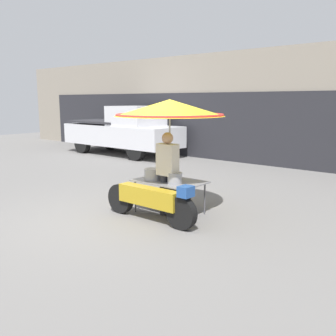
{
  "coord_description": "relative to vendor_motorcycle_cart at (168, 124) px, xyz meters",
  "views": [
    {
      "loc": [
        4.94,
        -4.39,
        2.12
      ],
      "look_at": [
        0.56,
        0.86,
        0.88
      ],
      "focal_mm": 40.0,
      "sensor_mm": 36.0,
      "label": 1
    }
  ],
  "objects": [
    {
      "name": "ground_plane",
      "position": [
        -0.56,
        -0.84,
        -1.7
      ],
      "size": [
        36.0,
        36.0,
        0.0
      ],
      "primitive_type": "plane",
      "color": "slate"
    },
    {
      "name": "shopfront_building",
      "position": [
        -0.56,
        7.22,
        0.18
      ],
      "size": [
        28.0,
        2.06,
        3.78
      ],
      "color": "gray",
      "rests_on": "ground"
    },
    {
      "name": "vendor_motorcycle_cart",
      "position": [
        0.0,
        0.0,
        0.0
      ],
      "size": [
        2.03,
        2.02,
        2.14
      ],
      "color": "black",
      "rests_on": "ground"
    },
    {
      "name": "vendor_person",
      "position": [
        0.07,
        -0.08,
        -0.83
      ],
      "size": [
        0.38,
        0.22,
        1.55
      ],
      "color": "#2D2D33",
      "rests_on": "ground"
    },
    {
      "name": "pickup_truck",
      "position": [
        -6.39,
        4.95,
        -0.77
      ],
      "size": [
        5.1,
        1.78,
        1.91
      ],
      "color": "black",
      "rests_on": "ground"
    }
  ]
}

